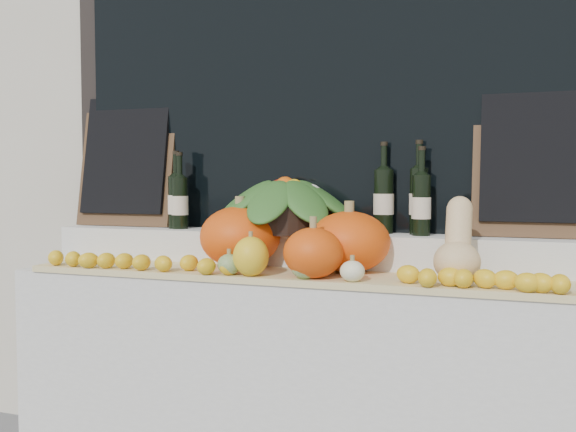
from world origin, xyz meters
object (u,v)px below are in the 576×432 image
at_px(pumpkin_left, 240,237).
at_px(wine_bottle_tall, 384,201).
at_px(produce_bowl, 285,204).
at_px(pumpkin_right, 349,242).
at_px(butternut_squash, 458,248).

height_order(pumpkin_left, wine_bottle_tall, wine_bottle_tall).
bearing_deg(wine_bottle_tall, produce_bowl, -171.61).
distance_m(pumpkin_right, produce_bowl, 0.38).
relative_size(butternut_squash, produce_bowl, 0.46).
bearing_deg(wine_bottle_tall, butternut_squash, -44.46).
height_order(pumpkin_right, produce_bowl, produce_bowl).
xyz_separation_m(pumpkin_left, produce_bowl, (0.13, 0.17, 0.13)).
height_order(pumpkin_left, butternut_squash, butternut_squash).
bearing_deg(produce_bowl, wine_bottle_tall, 8.39).
bearing_deg(butternut_squash, pumpkin_left, 174.56).
xyz_separation_m(pumpkin_right, produce_bowl, (-0.32, 0.16, 0.13)).
relative_size(pumpkin_right, wine_bottle_tall, 0.84).
bearing_deg(butternut_squash, wine_bottle_tall, 135.54).
bearing_deg(pumpkin_right, wine_bottle_tall, 68.01).
xyz_separation_m(pumpkin_left, butternut_squash, (0.86, -0.08, -0.00)).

